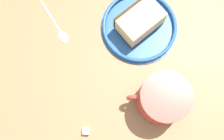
# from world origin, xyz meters

# --- Properties ---
(ground_plane) EXTENTS (1.15, 1.15, 0.03)m
(ground_plane) POSITION_xyz_m (0.00, 0.00, -0.02)
(ground_plane) COLOR #936D47
(small_plate) EXTENTS (0.17, 0.17, 0.02)m
(small_plate) POSITION_xyz_m (-0.09, -0.03, 0.01)
(small_plate) COLOR #26599E
(small_plate) RESTS_ON ground_plane
(cake_slice) EXTENTS (0.11, 0.10, 0.05)m
(cake_slice) POSITION_xyz_m (-0.09, -0.03, 0.03)
(cake_slice) COLOR #472814
(cake_slice) RESTS_ON small_plate
(tea_mug) EXTENTS (0.12, 0.10, 0.09)m
(tea_mug) POSITION_xyz_m (-0.10, 0.14, 0.04)
(tea_mug) COLOR #BF4C3F
(tea_mug) RESTS_ON ground_plane
(teaspoon) EXTENTS (0.06, 0.12, 0.01)m
(teaspoon) POSITION_xyz_m (0.09, -0.06, 0.00)
(teaspoon) COLOR silver
(teaspoon) RESTS_ON ground_plane
(sugar_cube) EXTENTS (0.02, 0.02, 0.01)m
(sugar_cube) POSITION_xyz_m (0.06, 0.17, 0.01)
(sugar_cube) COLOR white
(sugar_cube) RESTS_ON ground_plane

